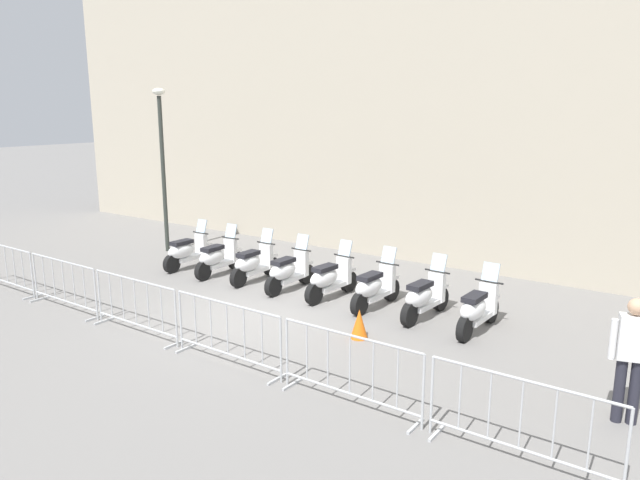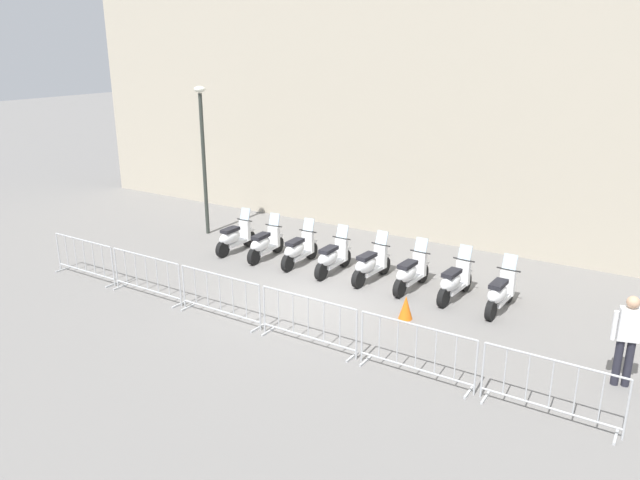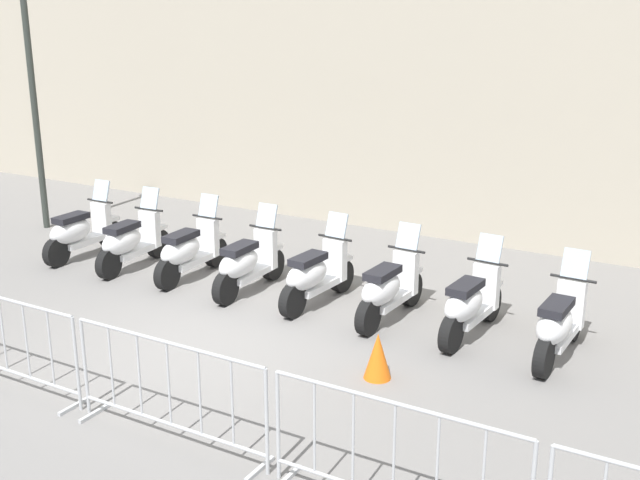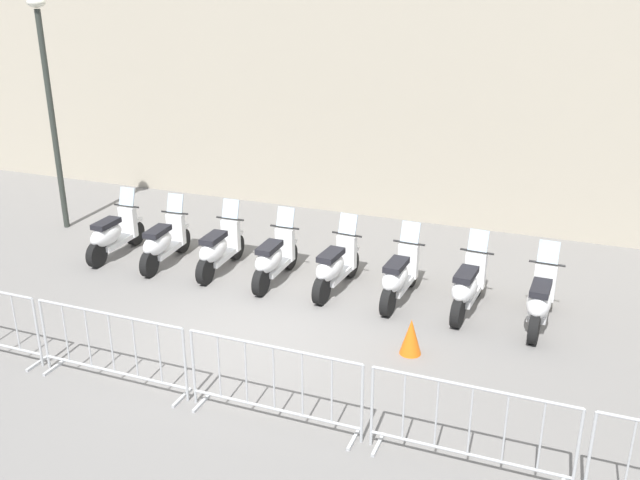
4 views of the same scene
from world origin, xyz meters
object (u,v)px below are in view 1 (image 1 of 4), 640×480
barrier_segment_3 (227,334)px  barrier_segment_4 (350,371)px  barrier_segment_5 (520,421)px  motorcycle_0 (187,252)px  barrier_segment_0 (7,268)px  traffic_cone (359,324)px  motorcycle_4 (330,279)px  motorcycle_5 (374,288)px  motorcycle_7 (477,310)px  motorcycle_3 (288,272)px  motorcycle_6 (424,297)px  barrier_segment_2 (136,307)px  barrier_segment_1 (64,285)px  street_lamp (162,152)px  motorcycle_2 (253,264)px  motorcycle_1 (217,258)px  officer_near_row_end (631,353)px

barrier_segment_3 → barrier_segment_4: (2.34, -0.35, 0.00)m
barrier_segment_5 → motorcycle_0: bearing=150.6°
barrier_segment_0 → traffic_cone: size_ratio=4.10×
motorcycle_4 → motorcycle_5: same height
motorcycle_0 → motorcycle_7: 7.95m
motorcycle_5 → barrier_segment_4: (1.25, -4.05, 0.07)m
motorcycle_3 → barrier_segment_4: bearing=-51.1°
motorcycle_0 → barrier_segment_4: size_ratio=0.76×
motorcycle_6 → motorcycle_7: same height
motorcycle_6 → motorcycle_7: size_ratio=1.00×
motorcycle_3 → barrier_segment_2: (-1.17, -3.63, 0.07)m
motorcycle_0 → barrier_segment_2: (2.20, -4.13, 0.07)m
motorcycle_0 → motorcycle_7: size_ratio=1.00×
motorcycle_3 → traffic_cone: size_ratio=3.13×
barrier_segment_1 → street_lamp: (-1.72, 5.10, 2.41)m
motorcycle_6 → barrier_segment_3: motorcycle_6 is taller
motorcycle_5 → barrier_segment_5: motorcycle_5 is taller
barrier_segment_2 → motorcycle_6: bearing=35.1°
motorcycle_5 → motorcycle_2: bearing=171.4°
motorcycle_1 → traffic_cone: size_ratio=3.14×
motorcycle_6 → barrier_segment_2: 5.56m
motorcycle_0 → motorcycle_5: 5.68m
motorcycle_1 → barrier_segment_4: bearing=-39.0°
barrier_segment_0 → street_lamp: 5.36m
motorcycle_4 → officer_near_row_end: size_ratio=0.99×
motorcycle_7 → barrier_segment_4: bearing=-105.2°
officer_near_row_end → motorcycle_5: bearing=149.2°
barrier_segment_1 → motorcycle_5: bearing=27.4°
motorcycle_3 → barrier_segment_5: (5.84, -4.69, 0.07)m
motorcycle_3 → barrier_segment_3: motorcycle_3 is taller
traffic_cone → barrier_segment_4: bearing=-69.9°
motorcycle_3 → barrier_segment_0: bearing=-153.4°
motorcycle_5 → barrier_segment_1: 6.49m
barrier_segment_3 → traffic_cone: bearing=54.2°
barrier_segment_1 → motorcycle_0: bearing=87.9°
motorcycle_2 → barrier_segment_1: bearing=-124.4°
motorcycle_0 → barrier_segment_1: 3.78m
motorcycle_2 → motorcycle_5: same height
motorcycle_2 → barrier_segment_4: (4.62, -4.56, 0.07)m
motorcycle_4 → motorcycle_1: bearing=172.8°
motorcycle_6 → barrier_segment_2: size_ratio=0.76×
motorcycle_0 → barrier_segment_0: motorcycle_0 is taller
motorcycle_6 → officer_near_row_end: (3.58, -2.66, 0.53)m
barrier_segment_3 → barrier_segment_5: same height
motorcycle_5 → barrier_segment_0: size_ratio=0.76×
motorcycle_5 → traffic_cone: (0.38, -1.67, -0.18)m
motorcycle_0 → street_lamp: 3.37m
barrier_segment_3 → motorcycle_7: bearing=44.6°
officer_near_row_end → street_lamp: bearing=158.0°
motorcycle_2 → motorcycle_1: bearing=175.4°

